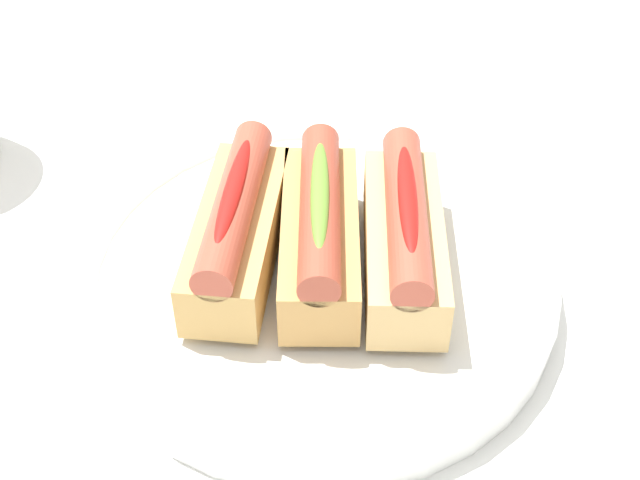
% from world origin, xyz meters
% --- Properties ---
extents(ground_plane, '(2.40, 2.40, 0.00)m').
position_xyz_m(ground_plane, '(0.00, 0.00, 0.00)').
color(ground_plane, white).
extents(serving_bowl, '(0.32, 0.32, 0.03)m').
position_xyz_m(serving_bowl, '(0.02, -0.00, 0.02)').
color(serving_bowl, white).
rests_on(serving_bowl, ground_plane).
extents(hotdog_front, '(0.16, 0.07, 0.06)m').
position_xyz_m(hotdog_front, '(0.03, -0.05, 0.06)').
color(hotdog_front, '#DBB270').
rests_on(hotdog_front, serving_bowl).
extents(hotdog_back, '(0.16, 0.08, 0.06)m').
position_xyz_m(hotdog_back, '(0.02, -0.00, 0.06)').
color(hotdog_back, tan).
rests_on(hotdog_back, serving_bowl).
extents(hotdog_side, '(0.15, 0.06, 0.06)m').
position_xyz_m(hotdog_side, '(0.02, 0.05, 0.06)').
color(hotdog_side, tan).
rests_on(hotdog_side, serving_bowl).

